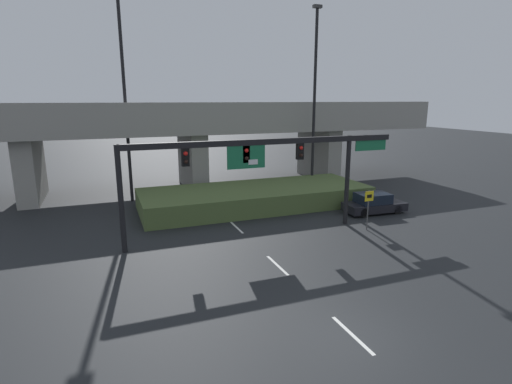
{
  "coord_description": "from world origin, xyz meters",
  "views": [
    {
      "loc": [
        -7.35,
        -10.01,
        7.77
      ],
      "look_at": [
        0.0,
        9.06,
        2.98
      ],
      "focal_mm": 28.0,
      "sensor_mm": 36.0,
      "label": 1
    }
  ],
  "objects": [
    {
      "name": "ground_plane",
      "position": [
        0.0,
        0.0,
        0.0
      ],
      "size": [
        160.0,
        160.0,
        0.0
      ],
      "primitive_type": "plane",
      "color": "black"
    },
    {
      "name": "lane_markings",
      "position": [
        0.0,
        12.4,
        0.0
      ],
      "size": [
        0.14,
        27.13,
        0.01
      ],
      "color": "silver",
      "rests_on": "ground"
    },
    {
      "name": "signal_gantry",
      "position": [
        0.97,
        10.64,
        4.57
      ],
      "size": [
        16.37,
        0.44,
        5.59
      ],
      "color": "black",
      "rests_on": "ground"
    },
    {
      "name": "speed_limit_sign",
      "position": [
        7.25,
        9.11,
        1.6
      ],
      "size": [
        0.6,
        0.11,
        2.46
      ],
      "color": "#4C4C4C",
      "rests_on": "ground"
    },
    {
      "name": "highway_light_pole_near",
      "position": [
        9.15,
        19.5,
        7.82
      ],
      "size": [
        0.7,
        0.36,
        14.89
      ],
      "color": "black",
      "rests_on": "ground"
    },
    {
      "name": "highway_light_pole_far",
      "position": [
        -5.51,
        21.64,
        7.85
      ],
      "size": [
        0.7,
        0.36,
        14.94
      ],
      "color": "black",
      "rests_on": "ground"
    },
    {
      "name": "overpass_bridge",
      "position": [
        0.0,
        24.67,
        5.21
      ],
      "size": [
        44.84,
        7.87,
        7.5
      ],
      "color": "gray",
      "rests_on": "ground"
    },
    {
      "name": "grass_embankment",
      "position": [
        2.9,
        16.66,
        0.7
      ],
      "size": [
        16.64,
        6.14,
        1.4
      ],
      "color": "#4C6033",
      "rests_on": "ground"
    },
    {
      "name": "parked_sedan_near_right",
      "position": [
        9.97,
        12.08,
        0.65
      ],
      "size": [
        4.36,
        2.04,
        1.4
      ],
      "rotation": [
        0.0,
        0.0,
        -0.06
      ],
      "color": "black",
      "rests_on": "ground"
    }
  ]
}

